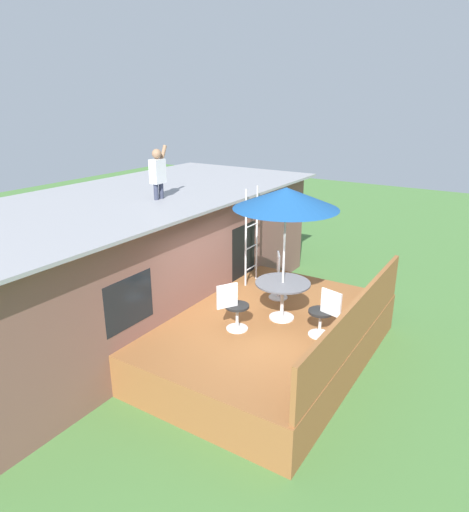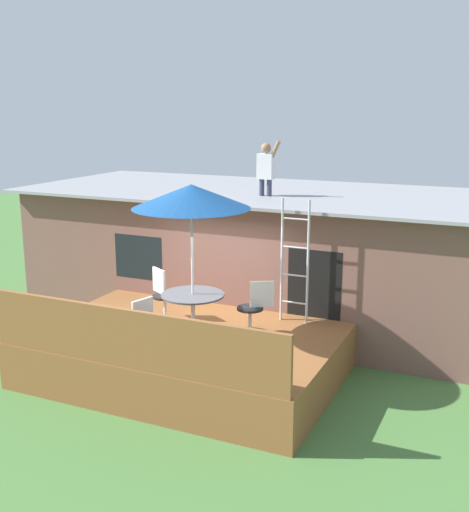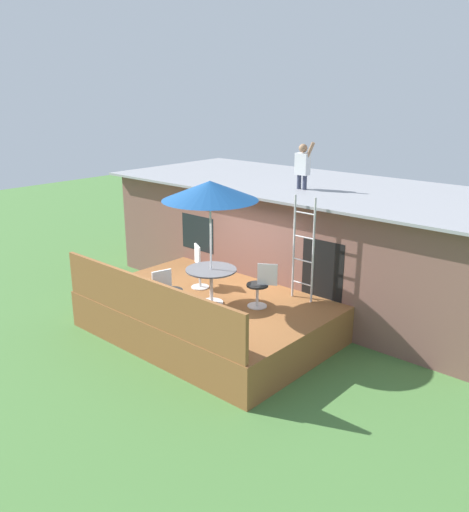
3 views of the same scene
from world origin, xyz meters
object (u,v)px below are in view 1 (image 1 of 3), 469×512
(step_ladder, at_px, (251,236))
(person_figure, at_px, (158,170))
(patio_chair_right, at_px, (278,276))
(patio_chair_left, at_px, (234,307))
(patio_table, at_px, (283,290))
(patio_chair_near, at_px, (324,313))
(patio_umbrella, at_px, (286,198))

(step_ladder, xyz_separation_m, person_figure, (-1.19, 1.59, 1.48))
(person_figure, height_order, patio_chair_right, person_figure)
(step_ladder, xyz_separation_m, patio_chair_right, (-0.38, -0.90, -0.64))
(person_figure, xyz_separation_m, patio_chair_left, (-0.96, -2.49, -2.13))
(patio_table, relative_size, patio_chair_near, 1.13)
(patio_chair_near, bearing_deg, patio_table, -0.00)
(patio_chair_near, bearing_deg, step_ladder, -17.47)
(step_ladder, xyz_separation_m, patio_chair_left, (-2.15, -0.90, -0.64))
(patio_chair_right, height_order, patio_chair_near, same)
(patio_umbrella, bearing_deg, patio_chair_left, 149.41)
(patio_chair_near, bearing_deg, patio_chair_left, 38.51)
(patio_chair_right, bearing_deg, patio_umbrella, 0.00)
(patio_umbrella, bearing_deg, person_figure, 88.78)
(patio_chair_left, relative_size, patio_chair_near, 1.00)
(patio_umbrella, height_order, person_figure, person_figure)
(step_ladder, relative_size, patio_chair_near, 2.39)
(patio_umbrella, relative_size, person_figure, 2.29)
(step_ladder, distance_m, patio_chair_right, 1.17)
(patio_chair_left, bearing_deg, step_ladder, 53.33)
(step_ladder, distance_m, person_figure, 2.48)
(patio_umbrella, relative_size, patio_chair_near, 2.76)
(patio_chair_left, xyz_separation_m, patio_chair_right, (1.77, 0.00, 0.00))
(patio_table, relative_size, patio_umbrella, 0.41)
(patio_umbrella, xyz_separation_m, step_ladder, (1.25, 1.43, -1.25))
(patio_umbrella, height_order, patio_chair_near, patio_umbrella)
(patio_chair_left, distance_m, patio_chair_right, 1.77)
(patio_table, distance_m, patio_umbrella, 1.76)
(patio_umbrella, distance_m, person_figure, 3.03)
(step_ladder, bearing_deg, patio_chair_left, -157.26)
(person_figure, xyz_separation_m, patio_chair_right, (0.81, -2.49, -2.13))
(patio_table, distance_m, person_figure, 3.62)
(patio_table, relative_size, step_ladder, 0.47)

